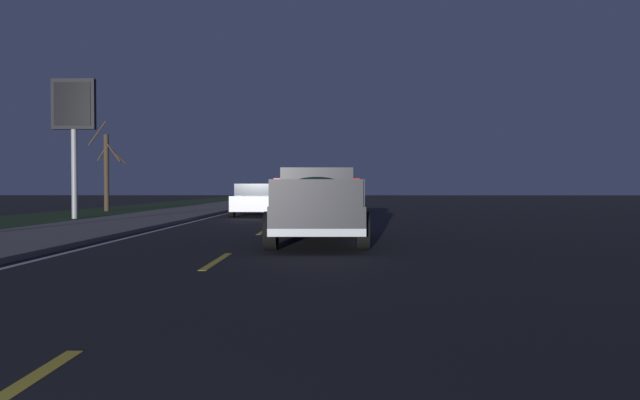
% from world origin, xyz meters
% --- Properties ---
extents(ground, '(144.00, 144.00, 0.00)m').
position_xyz_m(ground, '(27.00, 0.00, 0.00)').
color(ground, black).
extents(sidewalk_shoulder, '(108.00, 4.00, 0.12)m').
position_xyz_m(sidewalk_shoulder, '(27.00, 5.70, 0.06)').
color(sidewalk_shoulder, slate).
rests_on(sidewalk_shoulder, ground).
extents(grass_verge, '(108.00, 6.00, 0.01)m').
position_xyz_m(grass_verge, '(27.00, 10.70, 0.00)').
color(grass_verge, '#1E3819').
rests_on(grass_verge, ground).
extents(lane_markings, '(109.05, 3.54, 0.01)m').
position_xyz_m(lane_markings, '(29.64, 2.51, 0.00)').
color(lane_markings, yellow).
rests_on(lane_markings, ground).
extents(pickup_truck, '(5.47, 2.38, 1.87)m').
position_xyz_m(pickup_truck, '(13.62, -1.75, 0.98)').
color(pickup_truck, '#232328').
rests_on(pickup_truck, ground).
extents(sedan_tan, '(4.44, 2.09, 1.54)m').
position_xyz_m(sedan_tan, '(39.33, 1.69, 0.78)').
color(sedan_tan, '#9E845B').
rests_on(sedan_tan, ground).
extents(sedan_white, '(4.41, 2.04, 1.54)m').
position_xyz_m(sedan_white, '(26.33, 1.54, 0.78)').
color(sedan_white, silver).
rests_on(sedan_white, ground).
extents(gas_price_sign, '(0.27, 1.90, 6.11)m').
position_xyz_m(gas_price_sign, '(23.74, 9.16, 4.54)').
color(gas_price_sign, '#99999E').
rests_on(gas_price_sign, ground).
extents(bare_tree_far, '(1.56, 2.18, 5.24)m').
position_xyz_m(bare_tree_far, '(31.48, 10.90, 2.43)').
color(bare_tree_far, '#423323').
rests_on(bare_tree_far, ground).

